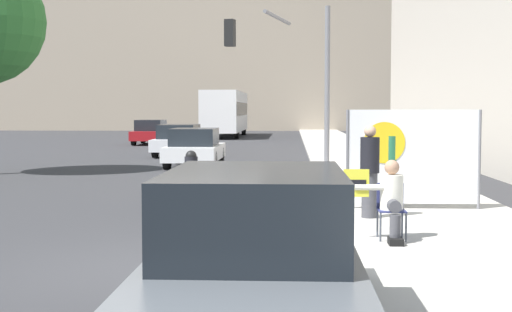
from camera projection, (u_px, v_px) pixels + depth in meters
The scene contains 13 objects.
ground_plane at pixel (162, 270), 9.14m from camera, with size 160.00×160.00×0.00m, color #303033.
sidewalk_curb at pixel (366, 169), 23.88m from camera, with size 3.55×90.00×0.13m, color #B7B2A8.
seated_protester at pixel (391, 198), 10.47m from camera, with size 0.92×0.77×1.18m.
jogger_on_sidewalk at pixel (370, 171), 12.64m from camera, with size 0.34×0.34×1.64m.
pedestrian_behind at pixel (391, 166), 13.93m from camera, with size 0.34×0.34×1.62m.
protest_banner at pixel (412, 157), 13.76m from camera, with size 2.59×0.06×1.92m.
traffic_light_pole at pixel (287, 60), 21.90m from camera, with size 3.28×3.05×5.04m.
parked_car_curbside at pixel (256, 259), 6.18m from camera, with size 1.72×4.25×1.54m.
car_on_road_nearest at pixel (195, 147), 25.50m from camera, with size 1.80×4.12×1.38m.
car_on_road_midblock at pixel (179, 140), 31.69m from camera, with size 1.87×4.66×1.39m.
car_on_road_distant at pixel (151, 132), 41.90m from camera, with size 1.77×4.18×1.45m.
city_bus_on_road at pixel (226, 111), 53.51m from camera, with size 2.56×12.00×3.37m.
motorcycle_on_road at pixel (191, 181), 15.21m from camera, with size 0.28×2.18×1.18m.
Camera 1 is at (1.65, -8.96, 2.05)m, focal length 50.00 mm.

